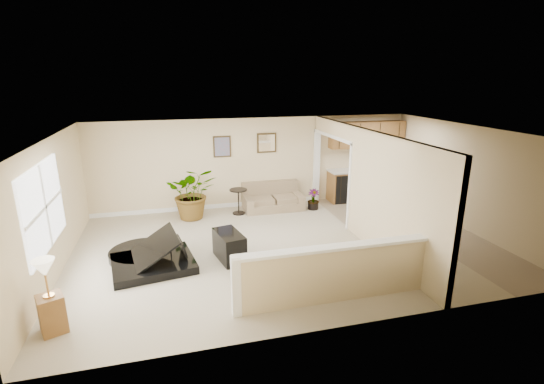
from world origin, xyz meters
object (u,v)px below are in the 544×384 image
object	(u,v)px
accent_table	(238,198)
loveseat	(272,196)
palm_plant	(193,193)
small_plant	(313,201)
lamp_stand	(50,302)
piano_bench	(229,246)
piano	(149,236)

from	to	relation	value
accent_table	loveseat	bearing A→B (deg)	12.49
accent_table	palm_plant	size ratio (longest dim) A/B	0.50
small_plant	lamp_stand	size ratio (longest dim) A/B	0.50
small_plant	accent_table	bearing A→B (deg)	175.86
piano_bench	small_plant	bearing A→B (deg)	42.61
piano	small_plant	size ratio (longest dim) A/B	3.47
piano_bench	lamp_stand	bearing A→B (deg)	-149.10
piano_bench	palm_plant	bearing A→B (deg)	101.38
palm_plant	lamp_stand	world-z (taller)	palm_plant
loveseat	lamp_stand	bearing A→B (deg)	-133.95
accent_table	small_plant	world-z (taller)	accent_table
palm_plant	accent_table	bearing A→B (deg)	1.39
piano_bench	palm_plant	world-z (taller)	palm_plant
palm_plant	lamp_stand	distance (m)	4.94
piano_bench	lamp_stand	world-z (taller)	lamp_stand
piano	lamp_stand	distance (m)	2.28
palm_plant	small_plant	xyz separation A→B (m)	(3.29, -0.12, -0.44)
piano	loveseat	distance (m)	4.23
piano	piano_bench	distance (m)	1.57
piano_bench	loveseat	bearing A→B (deg)	60.12
accent_table	lamp_stand	distance (m)	5.62
accent_table	lamp_stand	bearing A→B (deg)	-128.65
loveseat	piano_bench	bearing A→B (deg)	-119.44
piano	piano_bench	world-z (taller)	piano
accent_table	palm_plant	distance (m)	1.23
piano	small_plant	bearing A→B (deg)	19.85
accent_table	palm_plant	world-z (taller)	palm_plant
loveseat	small_plant	distance (m)	1.15
small_plant	lamp_stand	world-z (taller)	lamp_stand
piano	accent_table	world-z (taller)	piano
piano	lamp_stand	bearing A→B (deg)	-134.07
piano_bench	palm_plant	size ratio (longest dim) A/B	0.62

